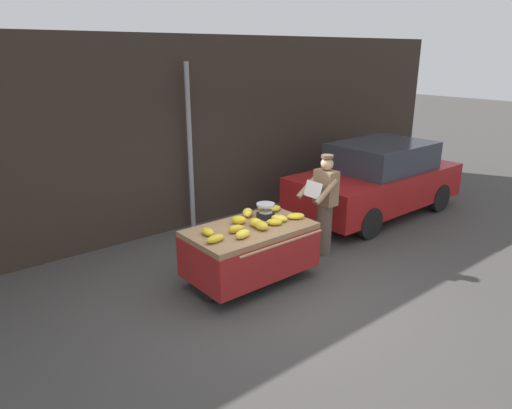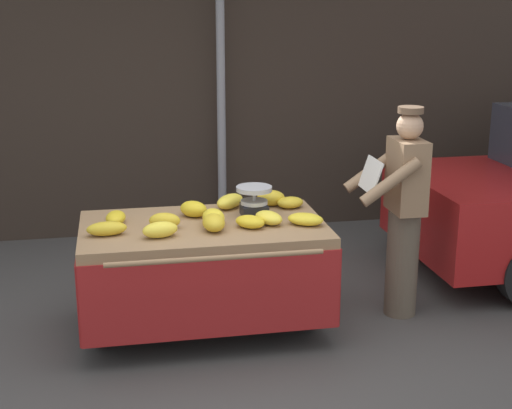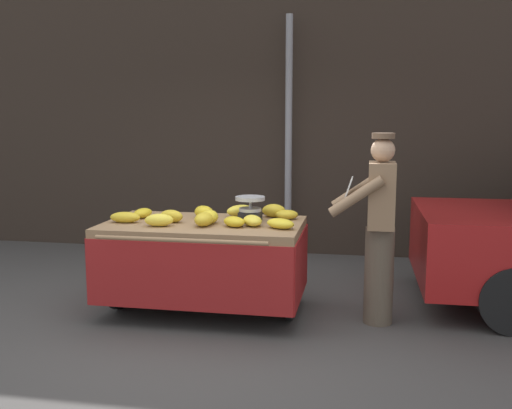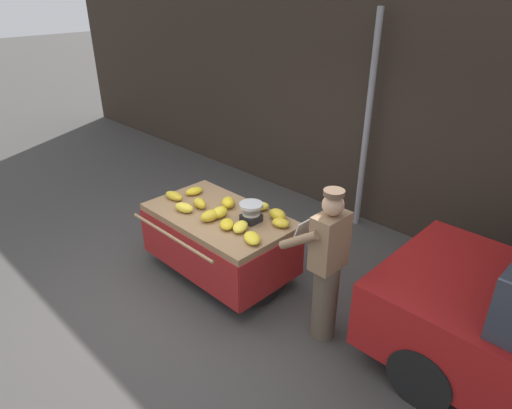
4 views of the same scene
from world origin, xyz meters
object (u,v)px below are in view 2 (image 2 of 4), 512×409
object	(u,v)px
banana_bunch_5	(116,218)
vendor_person	(403,212)
banana_bunch_9	(214,217)
street_pole	(221,92)
banana_bunch_4	(194,209)
banana_bunch_12	(269,218)
banana_cart	(204,252)
banana_bunch_3	(290,203)
banana_bunch_11	(214,223)
banana_bunch_0	(271,198)
banana_bunch_1	(250,222)
banana_bunch_6	(165,221)
banana_bunch_7	(230,201)
weighing_scale	(254,201)
banana_bunch_8	(305,219)
banana_bunch_2	(107,229)
banana_bunch_10	(160,230)

from	to	relation	value
banana_bunch_5	vendor_person	distance (m)	2.25
banana_bunch_9	street_pole	bearing A→B (deg)	80.35
banana_bunch_4	banana_bunch_12	bearing A→B (deg)	-28.95
street_pole	banana_cart	xyz separation A→B (m)	(-0.49, -2.39, -0.92)
banana_bunch_3	banana_bunch_11	world-z (taller)	banana_bunch_11
banana_bunch_0	banana_bunch_1	size ratio (longest dim) A/B	0.99
banana_bunch_9	vendor_person	world-z (taller)	vendor_person
banana_bunch_12	banana_bunch_6	bearing A→B (deg)	177.24
banana_bunch_3	banana_bunch_1	bearing A→B (deg)	-131.91
vendor_person	banana_bunch_11	bearing A→B (deg)	-172.39
banana_bunch_9	banana_bunch_11	size ratio (longest dim) A/B	0.91
banana_bunch_4	banana_bunch_7	bearing A→B (deg)	31.21
banana_cart	vendor_person	xyz separation A→B (m)	(1.61, 0.03, 0.22)
weighing_scale	banana_bunch_8	xyz separation A→B (m)	(0.33, -0.31, -0.07)
banana_bunch_4	vendor_person	xyz separation A→B (m)	(1.65, -0.18, -0.06)
banana_bunch_6	banana_bunch_9	xyz separation A→B (m)	(0.37, 0.01, 0.00)
banana_cart	banana_bunch_5	size ratio (longest dim) A/B	7.52
banana_bunch_5	banana_bunch_1	bearing A→B (deg)	-16.80
banana_bunch_0	banana_bunch_3	size ratio (longest dim) A/B	1.06
street_pole	banana_bunch_1	size ratio (longest dim) A/B	13.48
banana_bunch_6	banana_bunch_11	size ratio (longest dim) A/B	0.92
banana_bunch_3	banana_bunch_4	distance (m)	0.80
banana_bunch_7	banana_bunch_8	world-z (taller)	banana_bunch_7
banana_bunch_1	banana_bunch_12	xyz separation A→B (m)	(0.15, 0.07, 0.00)
banana_bunch_2	banana_bunch_5	world-z (taller)	banana_bunch_2
banana_bunch_2	banana_bunch_3	xyz separation A→B (m)	(1.46, 0.45, -0.01)
banana_bunch_6	street_pole	bearing A→B (deg)	72.24
banana_bunch_1	banana_bunch_5	world-z (taller)	same
banana_cart	banana_bunch_4	distance (m)	0.36
banana_bunch_1	banana_bunch_2	world-z (taller)	banana_bunch_2
banana_bunch_11	vendor_person	size ratio (longest dim) A/B	0.15
banana_bunch_3	banana_bunch_12	bearing A→B (deg)	-123.38
banana_cart	banana_bunch_1	distance (m)	0.46
banana_bunch_8	banana_cart	bearing A→B (deg)	167.40
banana_bunch_11	banana_bunch_12	size ratio (longest dim) A/B	0.98
banana_bunch_0	banana_bunch_8	xyz separation A→B (m)	(0.15, -0.57, -0.02)
banana_cart	banana_bunch_3	xyz separation A→B (m)	(0.75, 0.30, 0.27)
banana_bunch_0	banana_bunch_6	world-z (taller)	banana_bunch_0
street_pole	banana_bunch_9	world-z (taller)	street_pole
weighing_scale	banana_bunch_4	world-z (taller)	weighing_scale
banana_bunch_2	banana_bunch_8	xyz separation A→B (m)	(1.46, -0.02, -0.01)
banana_bunch_3	banana_cart	bearing A→B (deg)	-157.92
banana_bunch_6	banana_bunch_10	world-z (taller)	banana_bunch_6
banana_cart	banana_bunch_10	size ratio (longest dim) A/B	7.26
banana_cart	banana_bunch_11	xyz separation A→B (m)	(0.06, -0.18, 0.29)
banana_bunch_5	banana_bunch_11	bearing A→B (deg)	-24.12
banana_bunch_11	banana_bunch_1	bearing A→B (deg)	4.09
banana_bunch_6	banana_bunch_12	size ratio (longest dim) A/B	0.90
street_pole	banana_bunch_5	bearing A→B (deg)	-116.74
banana_cart	weighing_scale	bearing A→B (deg)	19.14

